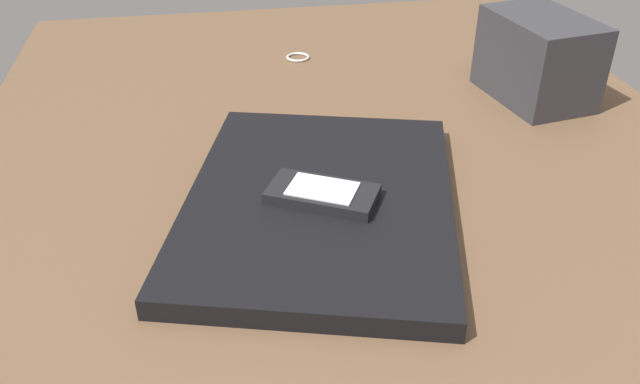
{
  "coord_description": "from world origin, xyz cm",
  "views": [
    {
      "loc": [
        -52.34,
        13.33,
        37.34
      ],
      "look_at": [
        -2.17,
        4.43,
        5.0
      ],
      "focal_mm": 37.31,
      "sensor_mm": 36.0,
      "label": 1
    }
  ],
  "objects_px": {
    "laptop_closed": "(320,202)",
    "desk_organizer": "(538,58)",
    "key_ring": "(298,57)",
    "cell_phone_on_laptop": "(322,194)"
  },
  "relations": [
    {
      "from": "laptop_closed",
      "to": "cell_phone_on_laptop",
      "type": "height_order",
      "value": "cell_phone_on_laptop"
    },
    {
      "from": "desk_organizer",
      "to": "key_ring",
      "type": "bearing_deg",
      "value": 46.37
    },
    {
      "from": "laptop_closed",
      "to": "desk_organizer",
      "type": "relative_size",
      "value": 2.29
    },
    {
      "from": "cell_phone_on_laptop",
      "to": "laptop_closed",
      "type": "bearing_deg",
      "value": 1.67
    },
    {
      "from": "laptop_closed",
      "to": "cell_phone_on_laptop",
      "type": "bearing_deg",
      "value": -162.51
    },
    {
      "from": "cell_phone_on_laptop",
      "to": "key_ring",
      "type": "relative_size",
      "value": 3.28
    },
    {
      "from": "cell_phone_on_laptop",
      "to": "desk_organizer",
      "type": "distance_m",
      "value": 0.37
    },
    {
      "from": "cell_phone_on_laptop",
      "to": "key_ring",
      "type": "bearing_deg",
      "value": -5.22
    },
    {
      "from": "laptop_closed",
      "to": "key_ring",
      "type": "xyz_separation_m",
      "value": [
        0.38,
        -0.04,
        -0.01
      ]
    },
    {
      "from": "laptop_closed",
      "to": "key_ring",
      "type": "relative_size",
      "value": 9.66
    }
  ]
}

